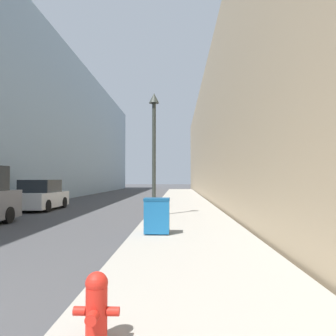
% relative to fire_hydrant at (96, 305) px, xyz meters
% --- Properties ---
extents(sidewalk_right, '(3.51, 60.00, 0.12)m').
position_rel_fire_hydrant_xyz_m(sidewalk_right, '(1.20, 17.00, -0.41)').
color(sidewalk_right, '#9E998E').
rests_on(sidewalk_right, ground).
extents(building_left_glass, '(12.00, 60.00, 13.20)m').
position_rel_fire_hydrant_xyz_m(building_left_glass, '(-14.64, 25.00, 6.13)').
color(building_left_glass, '#849EB2').
rests_on(building_left_glass, ground).
extents(building_right_stone, '(12.00, 60.00, 10.87)m').
position_rel_fire_hydrant_xyz_m(building_right_stone, '(9.05, 25.00, 4.96)').
color(building_right_stone, tan).
rests_on(building_right_stone, ground).
extents(fire_hydrant, '(0.45, 0.34, 0.67)m').
position_rel_fire_hydrant_xyz_m(fire_hydrant, '(0.00, 0.00, 0.00)').
color(fire_hydrant, red).
rests_on(fire_hydrant, sidewalk_right).
extents(trash_bin, '(0.73, 0.61, 1.03)m').
position_rel_fire_hydrant_xyz_m(trash_bin, '(0.19, 6.23, 0.18)').
color(trash_bin, '#19609E').
rests_on(trash_bin, sidewalk_right).
extents(lamppost, '(0.44, 0.44, 5.32)m').
position_rel_fire_hydrant_xyz_m(lamppost, '(-0.24, 10.86, 2.82)').
color(lamppost, '#2D332D').
rests_on(lamppost, sidewalk_right).
extents(parked_sedan_near, '(1.95, 4.03, 1.66)m').
position_rel_fire_hydrant_xyz_m(parked_sedan_near, '(-6.77, 14.57, 0.28)').
color(parked_sedan_near, silver).
rests_on(parked_sedan_near, ground).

